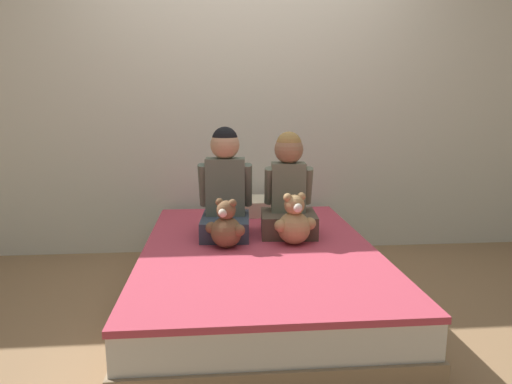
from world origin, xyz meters
TOP-DOWN VIEW (x-y plane):
  - ground_plane at (0.00, 0.00)m, footprint 14.00×14.00m
  - wall_behind_bed at (0.00, 1.09)m, footprint 8.00×0.06m
  - bed at (0.00, 0.00)m, footprint 1.31×1.94m
  - child_on_left at (-0.18, 0.25)m, footprint 0.34×0.40m
  - child_on_right at (0.21, 0.24)m, footprint 0.36×0.35m
  - teddy_bear_held_by_left_child at (-0.18, -0.02)m, footprint 0.22×0.18m
  - teddy_bear_held_by_right_child at (0.21, 0.01)m, footprint 0.25×0.19m
  - pillow_at_headboard at (0.00, 0.78)m, footprint 0.47×0.32m

SIDE VIEW (x-z plane):
  - ground_plane at x=0.00m, z-range 0.00..0.00m
  - bed at x=0.00m, z-range 0.00..0.37m
  - pillow_at_headboard at x=0.00m, z-range 0.37..0.48m
  - teddy_bear_held_by_left_child at x=-0.18m, z-range 0.35..0.63m
  - teddy_bear_held_by_right_child at x=0.21m, z-range 0.35..0.65m
  - child_on_right at x=0.21m, z-range 0.32..0.95m
  - child_on_left at x=-0.18m, z-range 0.32..0.98m
  - wall_behind_bed at x=0.00m, z-range 0.00..2.50m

